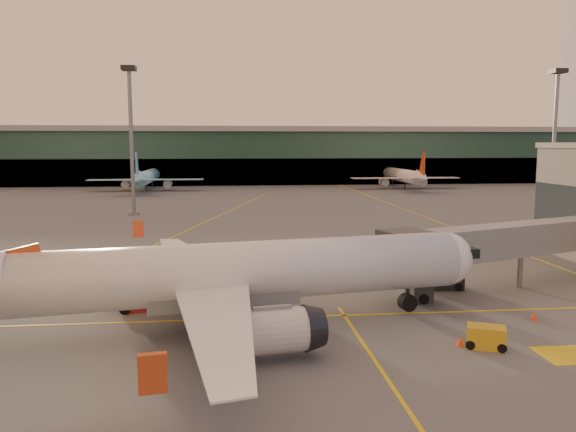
{
  "coord_description": "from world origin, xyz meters",
  "views": [
    {
      "loc": [
        -3.27,
        -34.12,
        12.53
      ],
      "look_at": [
        2.79,
        23.45,
        5.0
      ],
      "focal_mm": 35.0,
      "sensor_mm": 36.0,
      "label": 1
    }
  ],
  "objects": [
    {
      "name": "mast_west_near",
      "position": [
        -20.0,
        66.0,
        14.86
      ],
      "size": [
        2.4,
        2.4,
        25.6
      ],
      "color": "slate",
      "rests_on": "ground"
    },
    {
      "name": "ground",
      "position": [
        0.0,
        0.0,
        0.0
      ],
      "size": [
        600.0,
        600.0,
        0.0
      ],
      "primitive_type": "plane",
      "color": "#4C4F54",
      "rests_on": "ground"
    },
    {
      "name": "cone_fwd",
      "position": [
        10.94,
        -1.77,
        0.28
      ],
      "size": [
        0.45,
        0.45,
        0.57
      ],
      "color": "#FE420D",
      "rests_on": "ground"
    },
    {
      "name": "distant_aircraft_row",
      "position": [
        -53.75,
        118.0,
        0.0
      ],
      "size": [
        225.0,
        34.0,
        13.0
      ],
      "color": "#87CFE3",
      "rests_on": "ground"
    },
    {
      "name": "cone_nose",
      "position": [
        18.25,
        2.52,
        0.3
      ],
      "size": [
        0.49,
        0.49,
        0.63
      ],
      "color": "#FE420D",
      "rests_on": "ground"
    },
    {
      "name": "pushback_tug",
      "position": [
        14.95,
        11.62,
        0.72
      ],
      "size": [
        3.59,
        2.17,
        1.76
      ],
      "rotation": [
        0.0,
        0.0,
        -0.1
      ],
      "color": "black",
      "rests_on": "ground"
    },
    {
      "name": "mast_east_near",
      "position": [
        55.0,
        62.0,
        14.86
      ],
      "size": [
        2.4,
        2.4,
        25.6
      ],
      "color": "slate",
      "rests_on": "ground"
    },
    {
      "name": "gpu_cart",
      "position": [
        12.35,
        -2.33,
        0.67
      ],
      "size": [
        2.7,
        2.22,
        1.37
      ],
      "rotation": [
        0.0,
        0.0,
        -0.42
      ],
      "color": "gold",
      "rests_on": "ground"
    },
    {
      "name": "taxi_markings",
      "position": [
        -7.32,
        44.49,
        0.01
      ],
      "size": [
        100.12,
        173.0,
        0.01
      ],
      "color": "gold",
      "rests_on": "ground"
    },
    {
      "name": "terminal",
      "position": [
        0.0,
        141.79,
        8.76
      ],
      "size": [
        400.0,
        20.0,
        17.6
      ],
      "color": "#19382D",
      "rests_on": "ground"
    },
    {
      "name": "catering_truck",
      "position": [
        -9.78,
        8.28,
        2.35
      ],
      "size": [
        5.59,
        3.02,
        4.13
      ],
      "rotation": [
        0.0,
        0.0,
        0.14
      ],
      "color": "#A31C17",
      "rests_on": "ground"
    },
    {
      "name": "main_airplane",
      "position": [
        -4.0,
        2.53,
        3.79
      ],
      "size": [
        38.54,
        34.95,
        11.67
      ],
      "rotation": [
        0.0,
        0.0,
        0.17
      ],
      "color": "silver",
      "rests_on": "ground"
    },
    {
      "name": "jet_bridge",
      "position": [
        23.26,
        12.04,
        4.03
      ],
      "size": [
        28.09,
        12.88,
        5.8
      ],
      "color": "slate",
      "rests_on": "ground"
    },
    {
      "name": "cone_wing_left",
      "position": [
        -5.59,
        18.83,
        0.26
      ],
      "size": [
        0.42,
        0.42,
        0.54
      ],
      "color": "#FE420D",
      "rests_on": "ground"
    }
  ]
}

